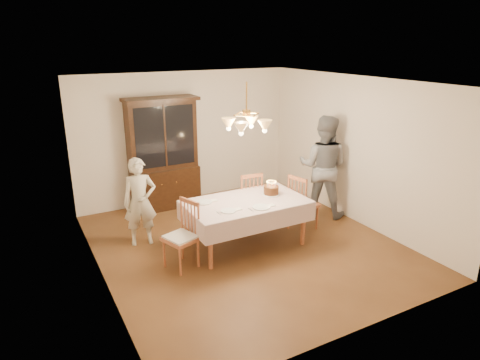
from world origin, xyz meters
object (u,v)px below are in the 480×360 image
dining_table (246,206)px  elderly_woman (140,202)px  china_hutch (163,156)px  chair_far_side (248,201)px  birthday_cake (271,190)px

dining_table → elderly_woman: size_ratio=1.33×
china_hutch → chair_far_side: china_hutch is taller
china_hutch → chair_far_side: bearing=-57.7°
china_hutch → elderly_woman: size_ratio=1.51×
chair_far_side → birthday_cake: size_ratio=3.33×
china_hutch → birthday_cake: (1.08, -2.19, -0.21)m
dining_table → birthday_cake: bearing=7.2°
chair_far_side → elderly_woman: bearing=174.4°
china_hutch → birthday_cake: size_ratio=7.20×
china_hutch → chair_far_side: size_ratio=2.16×
chair_far_side → elderly_woman: elderly_woman is taller
elderly_woman → china_hutch: bearing=67.9°
dining_table → chair_far_side: size_ratio=1.90×
dining_table → chair_far_side: chair_far_side is taller
elderly_woman → birthday_cake: bearing=-12.0°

